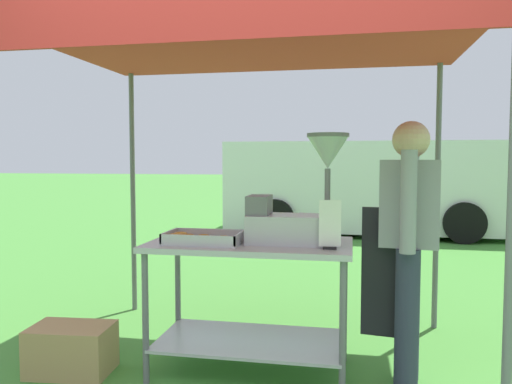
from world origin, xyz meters
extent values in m
plane|color=#478E38|center=(0.00, 6.00, 0.00)|extent=(70.00, 70.00, 0.00)
cylinder|color=slate|center=(1.19, 0.35, 1.07)|extent=(0.04, 0.04, 2.15)
cylinder|color=slate|center=(-1.45, 2.28, 1.07)|extent=(0.04, 0.04, 2.15)
cylinder|color=slate|center=(1.19, 2.28, 1.07)|extent=(0.04, 0.04, 2.15)
cube|color=red|center=(-0.13, 1.31, 2.17)|extent=(2.83, 2.13, 0.05)
cube|color=red|center=(-0.13, 0.26, 2.04)|extent=(2.83, 0.02, 0.24)
cube|color=#B7B7BC|center=(-0.13, 1.16, 0.83)|extent=(1.29, 0.68, 0.04)
cube|color=#B7B7BC|center=(-0.13, 1.16, 0.20)|extent=(1.19, 0.63, 0.02)
cylinder|color=slate|center=(-0.73, 0.87, 0.41)|extent=(0.04, 0.04, 0.82)
cylinder|color=slate|center=(0.47, 0.87, 0.41)|extent=(0.04, 0.04, 0.82)
cylinder|color=slate|center=(-0.73, 1.46, 0.41)|extent=(0.04, 0.04, 0.82)
cylinder|color=slate|center=(0.47, 1.46, 0.41)|extent=(0.04, 0.04, 0.82)
cube|color=#B7B7BC|center=(-0.41, 1.07, 0.86)|extent=(0.48, 0.30, 0.01)
cube|color=#B7B7BC|center=(-0.41, 0.92, 0.89)|extent=(0.48, 0.01, 0.06)
cube|color=#B7B7BC|center=(-0.41, 1.21, 0.89)|extent=(0.48, 0.01, 0.06)
cube|color=#B7B7BC|center=(-0.64, 1.07, 0.89)|extent=(0.01, 0.30, 0.06)
cube|color=#B7B7BC|center=(-0.18, 1.07, 0.89)|extent=(0.01, 0.30, 0.06)
torus|color=gold|center=(-0.53, 1.07, 0.88)|extent=(0.12, 0.12, 0.03)
torus|color=gold|center=(-0.30, 1.12, 0.88)|extent=(0.09, 0.09, 0.03)
torus|color=gold|center=(-0.28, 1.02, 0.88)|extent=(0.11, 0.11, 0.03)
torus|color=gold|center=(-0.39, 1.02, 0.88)|extent=(0.11, 0.11, 0.03)
torus|color=gold|center=(-0.44, 1.15, 0.88)|extent=(0.10, 0.10, 0.03)
torus|color=gold|center=(-0.51, 0.98, 0.88)|extent=(0.12, 0.12, 0.03)
torus|color=gold|center=(-0.54, 1.15, 0.88)|extent=(0.12, 0.12, 0.03)
torus|color=gold|center=(-0.59, 1.02, 0.88)|extent=(0.11, 0.11, 0.03)
torus|color=gold|center=(-0.58, 1.03, 0.90)|extent=(0.12, 0.12, 0.03)
torus|color=gold|center=(-0.57, 1.08, 0.90)|extent=(0.12, 0.12, 0.03)
cube|color=#B7B7BC|center=(0.14, 1.16, 0.94)|extent=(0.56, 0.28, 0.18)
cube|color=slate|center=(-0.07, 1.16, 1.09)|extent=(0.14, 0.22, 0.12)
cylinder|color=slate|center=(0.36, 1.16, 1.18)|extent=(0.04, 0.04, 0.29)
cone|color=#B7B7BC|center=(0.36, 1.16, 1.42)|extent=(0.25, 0.25, 0.19)
cylinder|color=slate|center=(0.36, 1.16, 1.53)|extent=(0.26, 0.26, 0.02)
cube|color=black|center=(0.38, 1.00, 0.86)|extent=(0.08, 0.05, 0.02)
cube|color=white|center=(0.38, 1.00, 1.01)|extent=(0.13, 0.02, 0.28)
cylinder|color=#2D3347|center=(0.84, 1.05, 0.43)|extent=(0.14, 0.14, 0.86)
cylinder|color=#2D3347|center=(0.86, 1.25, 0.43)|extent=(0.14, 0.14, 0.86)
cube|color=gray|center=(0.85, 1.15, 1.12)|extent=(0.37, 0.27, 0.52)
cube|color=black|center=(0.73, 1.17, 0.69)|extent=(0.32, 0.07, 0.80)
cylinder|color=gray|center=(0.82, 0.93, 1.15)|extent=(0.10, 0.10, 0.58)
cylinder|color=gray|center=(0.88, 1.37, 1.15)|extent=(0.10, 0.10, 0.58)
sphere|color=#DBB28E|center=(0.85, 1.15, 1.50)|extent=(0.22, 0.22, 0.22)
cube|color=tan|center=(-1.26, 0.92, 0.15)|extent=(0.54, 0.37, 0.31)
cube|color=white|center=(0.76, 7.63, 0.89)|extent=(5.07, 1.95, 1.60)
cube|color=#1E2833|center=(2.73, 7.61, 1.29)|extent=(0.12, 1.62, 0.70)
cylinder|color=black|center=(2.34, 8.55, 0.34)|extent=(0.68, 0.25, 0.68)
cylinder|color=black|center=(2.32, 6.68, 0.34)|extent=(0.68, 0.25, 0.68)
cylinder|color=black|center=(-0.79, 8.58, 0.34)|extent=(0.68, 0.25, 0.68)
cylinder|color=black|center=(-0.81, 6.72, 0.34)|extent=(0.68, 0.25, 0.68)
camera|label=1|loc=(0.51, -1.96, 1.39)|focal=35.14mm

